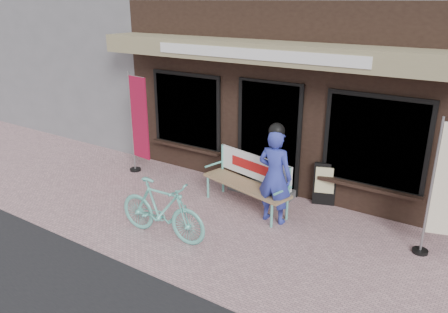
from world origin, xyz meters
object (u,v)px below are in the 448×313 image
Objects in this scene: person at (275,174)px; bicycle at (162,209)px; bench at (249,178)px; nobori_red at (138,123)px; nobori_cream at (448,188)px; menu_stand at (325,184)px.

person is 1.95m from bicycle.
bench is at bearing -22.58° from bicycle.
nobori_red is (-2.20, 1.83, 0.65)m from bicycle.
nobori_cream is (3.77, 1.83, 0.61)m from bicycle.
nobori_red is 1.04× the size of nobori_cream.
nobori_red is 2.70× the size of menu_stand.
nobori_cream is 2.60× the size of menu_stand.
person is at bearing -43.16° from bicycle.
menu_stand is (0.49, 1.08, -0.44)m from person.
bicycle reaches higher than menu_stand.
menu_stand is at bearing 17.53° from nobori_red.
bench is 1.15× the size of bicycle.
person is at bearing 172.62° from nobori_cream.
bicycle is at bearing -143.38° from menu_stand.
nobori_red is at bearing 164.46° from nobori_cream.
bicycle is 4.24m from nobori_cream.
bicycle is at bearing -169.70° from nobori_cream.
bench reaches higher than menu_stand.
person is 2.58m from nobori_cream.
bicycle is 3.07m from menu_stand.
nobori_red is at bearing 47.19° from bicycle.
bench is 0.73m from person.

